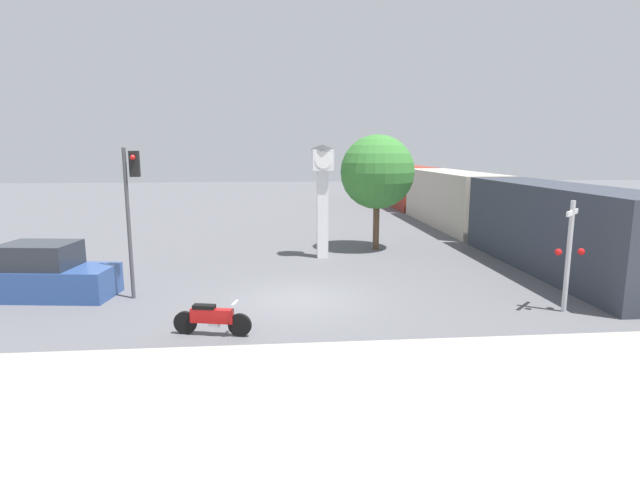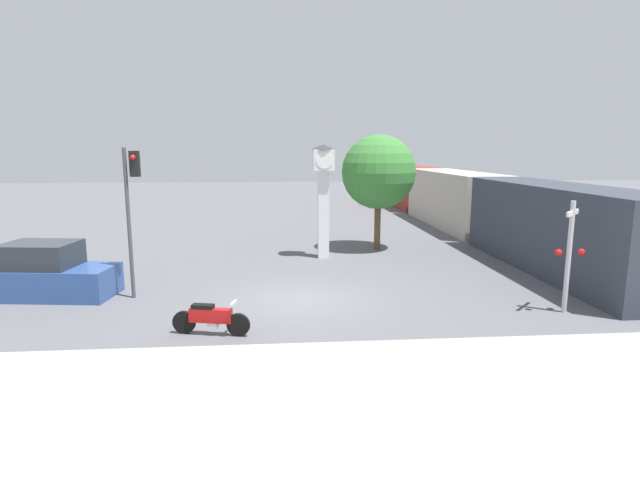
{
  "view_description": "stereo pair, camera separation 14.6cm",
  "coord_description": "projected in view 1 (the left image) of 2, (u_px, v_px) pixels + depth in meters",
  "views": [
    {
      "loc": [
        -0.71,
        -15.4,
        4.75
      ],
      "look_at": [
        0.82,
        1.51,
        1.67
      ],
      "focal_mm": 28.0,
      "sensor_mm": 36.0,
      "label": 1
    },
    {
      "loc": [
        -0.57,
        -15.41,
        4.75
      ],
      "look_at": [
        0.82,
        1.51,
        1.67
      ],
      "focal_mm": 28.0,
      "sensor_mm": 36.0,
      "label": 2
    }
  ],
  "objects": [
    {
      "name": "ground_plane",
      "position": [
        299.0,
        300.0,
        16.0
      ],
      "size": [
        120.0,
        120.0,
        0.0
      ],
      "primitive_type": "plane",
      "color": "#56565B"
    },
    {
      "name": "sidewalk_strip",
      "position": [
        317.0,
        407.0,
        9.26
      ],
      "size": [
        36.0,
        6.0,
        0.1
      ],
      "color": "#9E998E",
      "rests_on": "ground_plane"
    },
    {
      "name": "motorcycle",
      "position": [
        212.0,
        319.0,
        12.9
      ],
      "size": [
        2.05,
        0.62,
        0.91
      ],
      "rotation": [
        0.0,
        0.0,
        -0.21
      ],
      "color": "black",
      "rests_on": "ground_plane"
    },
    {
      "name": "clock_tower",
      "position": [
        322.0,
        184.0,
        21.8
      ],
      "size": [
        1.09,
        1.09,
        4.97
      ],
      "color": "white",
      "rests_on": "ground_plane"
    },
    {
      "name": "freight_train",
      "position": [
        452.0,
        199.0,
        31.45
      ],
      "size": [
        2.8,
        35.72,
        3.4
      ],
      "color": "#333842",
      "rests_on": "ground_plane"
    },
    {
      "name": "traffic_light",
      "position": [
        131.0,
        197.0,
        15.62
      ],
      "size": [
        0.5,
        0.35,
        4.82
      ],
      "color": "#47474C",
      "rests_on": "ground_plane"
    },
    {
      "name": "railroad_crossing_signal",
      "position": [
        569.0,
        252.0,
        14.54
      ],
      "size": [
        0.9,
        0.82,
        3.32
      ],
      "color": "#B7B7BC",
      "rests_on": "ground_plane"
    },
    {
      "name": "street_tree",
      "position": [
        377.0,
        172.0,
        23.52
      ],
      "size": [
        3.5,
        3.5,
        5.46
      ],
      "color": "brown",
      "rests_on": "ground_plane"
    },
    {
      "name": "parked_car",
      "position": [
        46.0,
        275.0,
        16.19
      ],
      "size": [
        4.39,
        2.31,
        1.8
      ],
      "rotation": [
        0.0,
        0.0,
        -0.12
      ],
      "color": "#2D4C8C",
      "rests_on": "ground_plane"
    }
  ]
}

